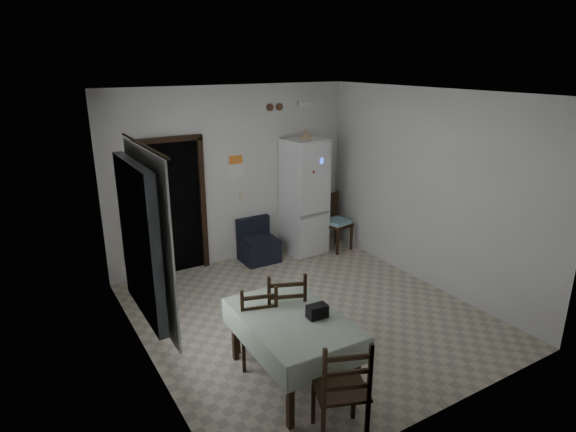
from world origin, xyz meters
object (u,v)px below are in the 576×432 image
(navy_seat, at_px, (259,241))
(dining_chair_far_left, at_px, (257,321))
(dining_table, at_px, (292,348))
(dining_chair_far_right, at_px, (284,311))
(fridge, at_px, (304,197))
(corner_chair, at_px, (337,223))
(dining_chair_near_head, at_px, (340,386))

(navy_seat, bearing_deg, dining_chair_far_left, -117.42)
(dining_table, height_order, dining_chair_far_right, dining_chair_far_right)
(fridge, relative_size, navy_seat, 2.79)
(navy_seat, distance_m, dining_chair_far_left, 2.85)
(corner_chair, bearing_deg, dining_chair_far_left, -152.88)
(navy_seat, relative_size, dining_chair_far_right, 0.67)
(dining_table, bearing_deg, corner_chair, 47.46)
(dining_table, xyz_separation_m, dining_chair_near_head, (-0.06, -0.92, 0.16))
(dining_chair_far_right, bearing_deg, dining_chair_far_left, 17.34)
(corner_chair, height_order, dining_chair_near_head, dining_chair_near_head)
(dining_chair_far_right, xyz_separation_m, dining_chair_near_head, (-0.25, -1.39, -0.01))
(navy_seat, height_order, dining_chair_far_left, dining_chair_far_left)
(fridge, xyz_separation_m, dining_table, (-2.09, -3.00, -0.63))
(fridge, relative_size, dining_chair_near_head, 1.89)
(corner_chair, distance_m, dining_table, 3.79)
(corner_chair, height_order, dining_chair_far_left, corner_chair)
(fridge, relative_size, corner_chair, 2.01)
(corner_chair, distance_m, dining_chair_near_head, 4.54)
(dining_chair_far_left, xyz_separation_m, dining_chair_near_head, (0.09, -1.41, 0.04))
(fridge, xyz_separation_m, dining_chair_far_right, (-1.90, -2.53, -0.47))
(dining_chair_far_right, bearing_deg, dining_table, 89.65)
(navy_seat, bearing_deg, dining_table, -110.82)
(fridge, bearing_deg, dining_chair_far_left, -136.30)
(fridge, distance_m, corner_chair, 0.78)
(corner_chair, relative_size, dining_table, 0.69)
(fridge, relative_size, dining_chair_far_left, 2.03)
(dining_chair_far_left, bearing_deg, dining_chair_far_right, -167.50)
(fridge, xyz_separation_m, dining_chair_far_left, (-2.25, -2.51, -0.51))
(dining_table, bearing_deg, dining_chair_far_right, 69.46)
(navy_seat, relative_size, dining_chair_far_left, 0.73)
(fridge, bearing_deg, dining_chair_far_right, -131.36)
(dining_table, relative_size, dining_chair_far_left, 1.46)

